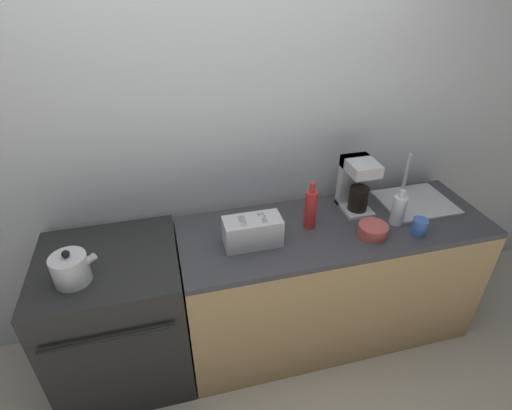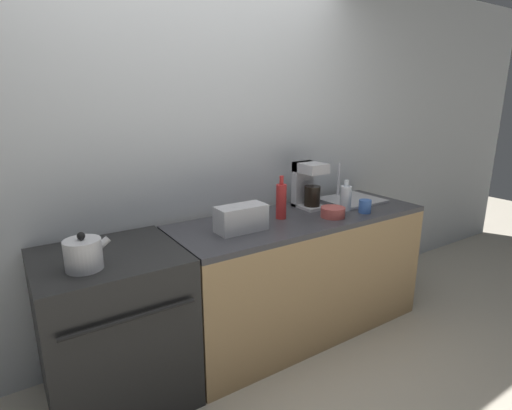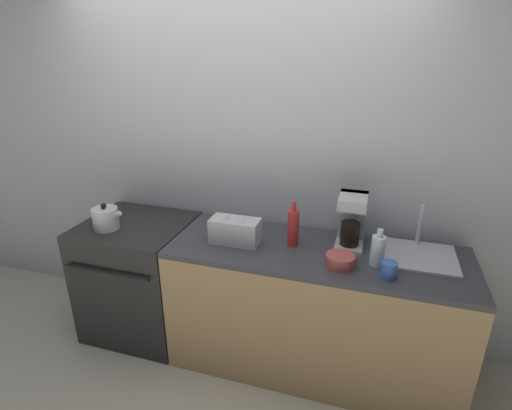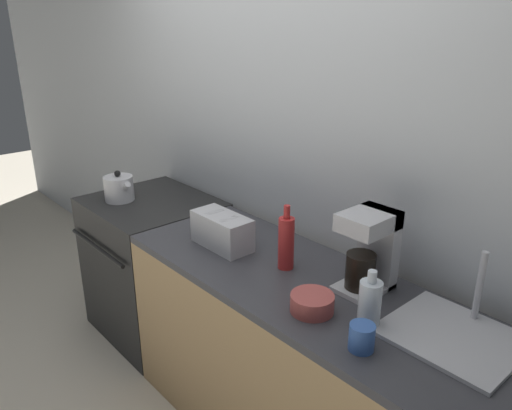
{
  "view_description": "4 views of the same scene",
  "coord_description": "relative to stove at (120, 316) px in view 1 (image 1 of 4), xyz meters",
  "views": [
    {
      "loc": [
        -0.28,
        -1.42,
        2.25
      ],
      "look_at": [
        0.19,
        0.42,
        1.03
      ],
      "focal_mm": 28.0,
      "sensor_mm": 36.0,
      "label": 1
    },
    {
      "loc": [
        -1.07,
        -1.72,
        1.68
      ],
      "look_at": [
        0.31,
        0.38,
        1.0
      ],
      "focal_mm": 28.0,
      "sensor_mm": 36.0,
      "label": 2
    },
    {
      "loc": [
        0.94,
        -1.87,
        2.06
      ],
      "look_at": [
        0.25,
        0.35,
        1.13
      ],
      "focal_mm": 28.0,
      "sensor_mm": 36.0,
      "label": 3
    },
    {
      "loc": [
        1.88,
        -1.05,
        1.92
      ],
      "look_at": [
        0.23,
        0.41,
        1.09
      ],
      "focal_mm": 35.0,
      "sensor_mm": 36.0,
      "label": 4
    }
  ],
  "objects": [
    {
      "name": "bottle_clear",
      "position": [
        1.66,
        -0.08,
        0.52
      ],
      "size": [
        0.08,
        0.08,
        0.22
      ],
      "color": "silver",
      "rests_on": "counter_block"
    },
    {
      "name": "ground_plane",
      "position": [
        0.65,
        -0.34,
        -0.45
      ],
      "size": [
        12.0,
        12.0,
        0.0
      ],
      "primitive_type": "plane",
      "color": "beige"
    },
    {
      "name": "kettle",
      "position": [
        -0.13,
        -0.13,
        0.51
      ],
      "size": [
        0.22,
        0.17,
        0.19
      ],
      "color": "silver",
      "rests_on": "stove"
    },
    {
      "name": "bowl",
      "position": [
        1.46,
        -0.16,
        0.46
      ],
      "size": [
        0.17,
        0.17,
        0.07
      ],
      "color": "#B24C47",
      "rests_on": "counter_block"
    },
    {
      "name": "wall_back",
      "position": [
        0.65,
        0.39,
        0.85
      ],
      "size": [
        8.0,
        0.05,
        2.6
      ],
      "color": "silver",
      "rests_on": "ground_plane"
    },
    {
      "name": "toaster",
      "position": [
        0.79,
        -0.06,
        0.51
      ],
      "size": [
        0.31,
        0.15,
        0.16
      ],
      "color": "#BCBCC1",
      "rests_on": "counter_block"
    },
    {
      "name": "counter_block",
      "position": [
        1.31,
        -0.01,
        -0.01
      ],
      "size": [
        1.85,
        0.65,
        0.88
      ],
      "color": "tan",
      "rests_on": "ground_plane"
    },
    {
      "name": "sink_tray",
      "position": [
        1.9,
        0.09,
        0.44
      ],
      "size": [
        0.44,
        0.38,
        0.28
      ],
      "color": "#B7B7BC",
      "rests_on": "counter_block"
    },
    {
      "name": "stove",
      "position": [
        0.0,
        0.0,
        0.0
      ],
      "size": [
        0.74,
        0.71,
        0.88
      ],
      "color": "black",
      "rests_on": "ground_plane"
    },
    {
      "name": "coffee_maker",
      "position": [
        1.49,
        0.14,
        0.61
      ],
      "size": [
        0.17,
        0.23,
        0.33
      ],
      "color": "#B7B7BC",
      "rests_on": "counter_block"
    },
    {
      "name": "bottle_red",
      "position": [
        1.15,
        0.01,
        0.55
      ],
      "size": [
        0.07,
        0.07,
        0.29
      ],
      "color": "#B72828",
      "rests_on": "counter_block"
    },
    {
      "name": "cup_blue",
      "position": [
        1.73,
        -0.21,
        0.48
      ],
      "size": [
        0.09,
        0.09,
        0.09
      ],
      "color": "#3860B2",
      "rests_on": "counter_block"
    }
  ]
}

